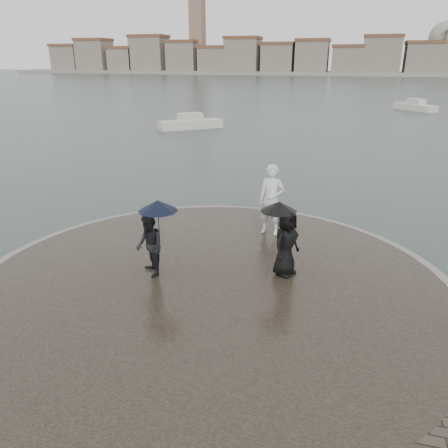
% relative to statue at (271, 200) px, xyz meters
% --- Properties ---
extents(ground, '(400.00, 400.00, 0.00)m').
position_rel_statue_xyz_m(ground, '(-0.89, -7.19, -1.49)').
color(ground, '#2B3835').
rests_on(ground, ground).
extents(kerb_ring, '(12.50, 12.50, 0.32)m').
position_rel_statue_xyz_m(kerb_ring, '(-0.89, -3.69, -1.33)').
color(kerb_ring, gray).
rests_on(kerb_ring, ground).
extents(quay_tip, '(11.90, 11.90, 0.36)m').
position_rel_statue_xyz_m(quay_tip, '(-0.89, -3.69, -1.31)').
color(quay_tip, '#2D261E').
rests_on(quay_tip, ground).
extents(statue, '(0.87, 0.61, 2.26)m').
position_rel_statue_xyz_m(statue, '(0.00, 0.00, 0.00)').
color(statue, white).
rests_on(statue, quay_tip).
extents(visitor_left, '(1.26, 1.12, 2.04)m').
position_rel_statue_xyz_m(visitor_left, '(-2.43, -3.72, -0.02)').
color(visitor_left, black).
rests_on(visitor_left, quay_tip).
extents(visitor_right, '(1.17, 1.09, 1.95)m').
position_rel_statue_xyz_m(visitor_right, '(0.83, -2.72, -0.04)').
color(visitor_right, black).
rests_on(visitor_right, quay_tip).
extents(far_skyline, '(260.00, 20.00, 37.00)m').
position_rel_statue_xyz_m(far_skyline, '(-7.18, 153.52, 4.12)').
color(far_skyline, gray).
rests_on(far_skyline, ground).
extents(boats, '(25.21, 25.43, 1.50)m').
position_rel_statue_xyz_m(boats, '(-0.92, 32.95, -1.11)').
color(boats, beige).
rests_on(boats, ground).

